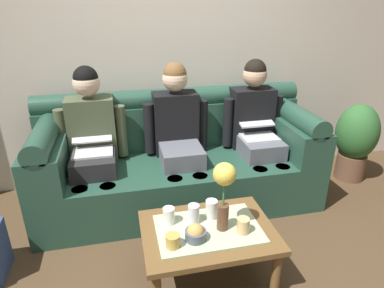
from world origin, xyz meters
The scene contains 14 objects.
back_wall_patterned centered at (0.00, 1.70, 1.45)m, with size 6.00×0.12×2.90m, color beige.
couch centered at (0.00, 1.17, 0.37)m, with size 2.37×0.88×0.96m.
person_left centered at (-0.71, 1.17, 0.66)m, with size 0.56×0.67×1.22m.
person_middle centered at (0.00, 1.17, 0.66)m, with size 0.56×0.67×1.22m.
person_right centered at (0.71, 1.17, 0.66)m, with size 0.56×0.67×1.22m.
coffee_table centered at (0.00, 0.17, 0.33)m, with size 0.82×0.59×0.39m.
flower_vase centered at (0.08, 0.15, 0.69)m, with size 0.14×0.14×0.45m.
snack_bowl centered at (-0.10, 0.09, 0.43)m, with size 0.13×0.13×0.10m.
cup_near_left centered at (-0.23, 0.28, 0.44)m, with size 0.07×0.07×0.11m, color white.
cup_near_right centered at (0.19, 0.09, 0.44)m, with size 0.08×0.08×0.10m, color #DBB77A.
cup_far_center centered at (0.05, 0.28, 0.45)m, with size 0.08×0.08×0.12m, color white.
cup_far_left centered at (-0.07, 0.25, 0.45)m, with size 0.07×0.07×0.12m, color silver.
cup_far_right centered at (-0.24, 0.06, 0.43)m, with size 0.08×0.08×0.08m, color gold.
potted_plant centered at (1.77, 1.15, 0.43)m, with size 0.40×0.40×0.78m.
Camera 1 is at (-0.47, -1.45, 1.69)m, focal length 31.23 mm.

